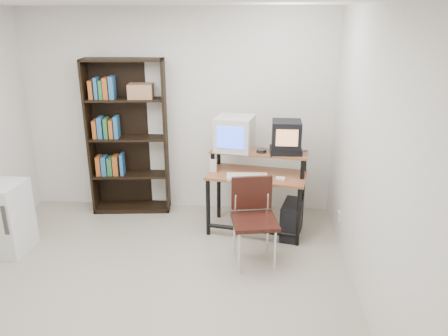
# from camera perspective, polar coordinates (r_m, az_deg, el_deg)

# --- Properties ---
(floor) EXTENTS (4.00, 4.00, 0.01)m
(floor) POSITION_cam_1_polar(r_m,az_deg,el_deg) (4.41, -10.03, -15.53)
(floor) COLOR #AAA08C
(floor) RESTS_ON ground
(ceiling) EXTENTS (4.00, 4.00, 0.01)m
(ceiling) POSITION_cam_1_polar(r_m,az_deg,el_deg) (3.63, -12.57, 20.60)
(ceiling) COLOR white
(ceiling) RESTS_ON back_wall
(back_wall) EXTENTS (4.00, 0.01, 2.60)m
(back_wall) POSITION_cam_1_polar(r_m,az_deg,el_deg) (5.71, -6.05, 7.18)
(back_wall) COLOR silver
(back_wall) RESTS_ON floor
(front_wall) EXTENTS (4.00, 0.01, 2.60)m
(front_wall) POSITION_cam_1_polar(r_m,az_deg,el_deg) (2.15, -25.32, -16.49)
(front_wall) COLOR silver
(front_wall) RESTS_ON floor
(right_wall) EXTENTS (0.01, 4.00, 2.60)m
(right_wall) POSITION_cam_1_polar(r_m,az_deg,el_deg) (3.82, 19.16, 0.05)
(right_wall) COLOR silver
(right_wall) RESTS_ON floor
(computer_desk) EXTENTS (1.22, 0.76, 0.98)m
(computer_desk) POSITION_cam_1_polar(r_m,az_deg,el_deg) (5.16, 4.32, -1.26)
(computer_desk) COLOR brown
(computer_desk) RESTS_ON floor
(crt_monitor) EXTENTS (0.49, 0.49, 0.40)m
(crt_monitor) POSITION_cam_1_polar(r_m,az_deg,el_deg) (5.18, 1.40, 4.56)
(crt_monitor) COLOR beige
(crt_monitor) RESTS_ON computer_desk
(vcr) EXTENTS (0.36, 0.27, 0.08)m
(vcr) POSITION_cam_1_polar(r_m,az_deg,el_deg) (5.09, 8.05, 2.23)
(vcr) COLOR black
(vcr) RESTS_ON computer_desk
(crt_tv) EXTENTS (0.33, 0.34, 0.31)m
(crt_tv) POSITION_cam_1_polar(r_m,az_deg,el_deg) (5.06, 8.15, 4.39)
(crt_tv) COLOR black
(crt_tv) RESTS_ON vcr
(cd_spindle) EXTENTS (0.13, 0.13, 0.05)m
(cd_spindle) POSITION_cam_1_polar(r_m,az_deg,el_deg) (5.10, 4.91, 2.19)
(cd_spindle) COLOR #26262B
(cd_spindle) RESTS_ON computer_desk
(keyboard) EXTENTS (0.49, 0.25, 0.03)m
(keyboard) POSITION_cam_1_polar(r_m,az_deg,el_deg) (5.02, 3.05, -1.16)
(keyboard) COLOR beige
(keyboard) RESTS_ON computer_desk
(mousepad) EXTENTS (0.26, 0.23, 0.01)m
(mousepad) POSITION_cam_1_polar(r_m,az_deg,el_deg) (4.98, 7.19, -1.62)
(mousepad) COLOR black
(mousepad) RESTS_ON computer_desk
(mouse) EXTENTS (0.11, 0.07, 0.03)m
(mouse) POSITION_cam_1_polar(r_m,az_deg,el_deg) (4.98, 7.37, -1.39)
(mouse) COLOR white
(mouse) RESTS_ON mousepad
(desk_speaker) EXTENTS (0.08, 0.08, 0.17)m
(desk_speaker) POSITION_cam_1_polar(r_m,az_deg,el_deg) (5.19, -1.40, 0.35)
(desk_speaker) COLOR beige
(desk_speaker) RESTS_ON computer_desk
(pc_tower) EXTENTS (0.30, 0.48, 0.42)m
(pc_tower) POSITION_cam_1_polar(r_m,az_deg,el_deg) (5.25, 8.80, -6.66)
(pc_tower) COLOR black
(pc_tower) RESTS_ON floor
(school_chair) EXTENTS (0.53, 0.53, 0.91)m
(school_chair) POSITION_cam_1_polar(r_m,az_deg,el_deg) (4.57, 3.86, -5.71)
(school_chair) COLOR black
(school_chair) RESTS_ON floor
(bookshelf) EXTENTS (1.03, 0.43, 2.00)m
(bookshelf) POSITION_cam_1_polar(r_m,az_deg,el_deg) (5.78, -12.42, 4.11)
(bookshelf) COLOR black
(bookshelf) RESTS_ON floor
(mini_fridge) EXTENTS (0.49, 0.51, 0.80)m
(mini_fridge) POSITION_cam_1_polar(r_m,az_deg,el_deg) (5.37, -26.83, -5.84)
(mini_fridge) COLOR silver
(mini_fridge) RESTS_ON floor
(wall_outlet) EXTENTS (0.02, 0.08, 0.12)m
(wall_outlet) POSITION_cam_1_polar(r_m,az_deg,el_deg) (5.23, 14.77, -6.14)
(wall_outlet) COLOR beige
(wall_outlet) RESTS_ON right_wall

